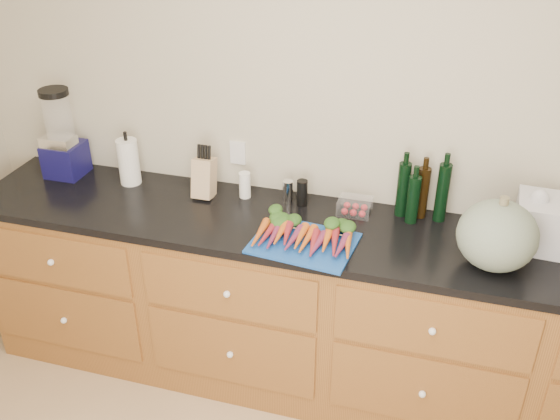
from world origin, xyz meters
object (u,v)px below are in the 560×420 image
(knife_block, at_px, (204,178))
(tomato_box, at_px, (355,206))
(cutting_board, at_px, (304,243))
(blender_appliance, at_px, (62,139))
(paper_towel, at_px, (129,162))
(carrots, at_px, (306,233))
(squash, at_px, (497,235))

(knife_block, relative_size, tomato_box, 1.26)
(cutting_board, xyz_separation_m, tomato_box, (0.17, 0.33, 0.03))
(cutting_board, distance_m, blender_appliance, 1.42)
(paper_towel, distance_m, knife_block, 0.42)
(carrots, bearing_deg, blender_appliance, 168.36)
(blender_appliance, xyz_separation_m, tomato_box, (1.54, 0.01, -0.17))
(carrots, height_order, paper_towel, paper_towel)
(carrots, height_order, blender_appliance, blender_appliance)
(squash, xyz_separation_m, paper_towel, (-1.79, 0.26, -0.03))
(cutting_board, xyz_separation_m, blender_appliance, (-1.37, 0.32, 0.20))
(squash, bearing_deg, blender_appliance, 173.25)
(blender_appliance, xyz_separation_m, knife_block, (0.79, -0.02, -0.11))
(knife_block, bearing_deg, carrots, -24.49)
(squash, height_order, tomato_box, squash)
(tomato_box, bearing_deg, paper_towel, -179.51)
(knife_block, distance_m, tomato_box, 0.75)
(carrots, xyz_separation_m, paper_towel, (-1.00, 0.29, 0.08))
(carrots, relative_size, paper_towel, 1.85)
(cutting_board, relative_size, paper_towel, 1.84)
(carrots, bearing_deg, tomato_box, 60.78)
(squash, xyz_separation_m, blender_appliance, (-2.16, 0.26, 0.06))
(cutting_board, bearing_deg, squash, 4.45)
(cutting_board, relative_size, carrots, 0.99)
(blender_appliance, relative_size, knife_block, 2.39)
(cutting_board, relative_size, tomato_box, 2.82)
(cutting_board, xyz_separation_m, squash, (0.79, 0.06, 0.14))
(squash, distance_m, blender_appliance, 2.18)
(squash, bearing_deg, tomato_box, 156.70)
(squash, bearing_deg, paper_towel, 171.79)
(blender_appliance, bearing_deg, cutting_board, -13.01)
(squash, bearing_deg, cutting_board, -175.55)
(cutting_board, bearing_deg, knife_block, 152.78)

